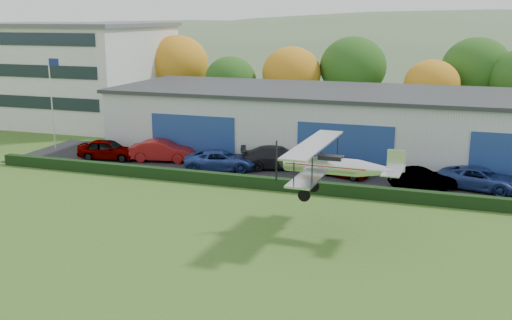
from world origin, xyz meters
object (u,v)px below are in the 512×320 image
(car_6, at_px, (480,179))
(biplane, at_px, (332,164))
(car_4, at_px, (341,167))
(hangar, at_px, (359,123))
(flagpole, at_px, (52,93))
(car_5, at_px, (422,179))
(car_0, at_px, (108,149))
(office_block, at_px, (65,72))
(car_2, at_px, (220,160))
(car_3, at_px, (279,157))
(car_1, at_px, (162,151))

(car_6, xyz_separation_m, biplane, (-7.61, -10.93, 2.95))
(car_6, distance_m, biplane, 13.64)
(car_4, xyz_separation_m, biplane, (1.59, -11.32, 2.98))
(hangar, xyz_separation_m, biplane, (1.62, -18.51, 1.07))
(flagpole, xyz_separation_m, car_5, (30.56, -2.64, -4.04))
(hangar, xyz_separation_m, car_4, (0.03, -7.19, -1.90))
(car_0, distance_m, car_5, 24.15)
(car_0, relative_size, car_6, 0.90)
(office_block, xyz_separation_m, car_6, (42.23, -14.60, -4.44))
(flagpole, bearing_deg, hangar, 13.51)
(hangar, distance_m, car_2, 12.21)
(hangar, distance_m, car_4, 7.44)
(car_3, bearing_deg, office_block, 44.88)
(car_2, distance_m, car_4, 8.83)
(office_block, relative_size, biplane, 2.68)
(hangar, xyz_separation_m, flagpole, (-24.88, -5.98, 2.13))
(car_1, relative_size, car_4, 1.22)
(car_0, distance_m, biplane, 22.85)
(car_0, bearing_deg, car_1, -87.55)
(hangar, bearing_deg, flagpole, -166.49)
(office_block, bearing_deg, car_5, -22.02)
(office_block, relative_size, flagpole, 2.57)
(office_block, distance_m, car_1, 24.03)
(hangar, height_order, car_6, hangar)
(car_0, bearing_deg, flagpole, 64.11)
(car_3, bearing_deg, car_4, -118.45)
(car_4, relative_size, car_5, 0.98)
(car_1, xyz_separation_m, car_2, (5.38, -1.17, -0.09))
(office_block, height_order, car_3, office_block)
(car_5, bearing_deg, flagpole, 64.71)
(office_block, bearing_deg, hangar, -12.01)
(car_0, distance_m, car_4, 18.52)
(car_1, height_order, car_2, car_1)
(hangar, relative_size, office_block, 1.97)
(car_0, bearing_deg, car_5, -99.79)
(car_3, xyz_separation_m, car_5, (10.47, -2.18, -0.14))
(hangar, bearing_deg, car_4, -89.75)
(flagpole, relative_size, car_3, 1.40)
(car_3, distance_m, car_6, 14.06)
(car_3, bearing_deg, car_0, 76.93)
(car_1, height_order, car_4, car_1)
(hangar, height_order, biplane, hangar)
(office_block, xyz_separation_m, car_4, (33.03, -14.21, -4.46))
(hangar, bearing_deg, car_3, -126.62)
(hangar, distance_m, car_5, 10.50)
(car_5, height_order, car_6, car_6)
(hangar, bearing_deg, car_1, -153.02)
(office_block, xyz_separation_m, car_5, (38.68, -15.64, -4.47))
(car_6, bearing_deg, car_3, 98.33)
(car_6, bearing_deg, office_block, 83.89)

